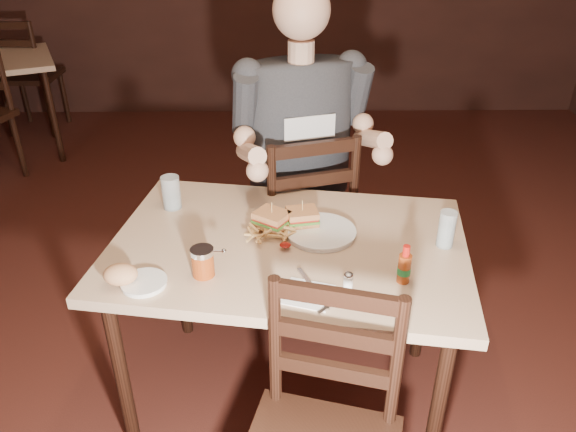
{
  "coord_description": "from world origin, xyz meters",
  "views": [
    {
      "loc": [
        0.16,
        -1.78,
        1.85
      ],
      "look_at": [
        0.18,
        -0.04,
        0.85
      ],
      "focal_mm": 35.0,
      "sensor_mm": 36.0,
      "label": 1
    }
  ],
  "objects_px": {
    "dinner_plate": "(321,233)",
    "hot_sauce": "(405,264)",
    "chair_far": "(298,221)",
    "glass_right": "(447,229)",
    "syrup_dispenser": "(203,262)",
    "side_plate": "(144,284)",
    "diner": "(304,116)",
    "main_table": "(288,260)",
    "bg_chair_far": "(30,75)",
    "glass_left": "(171,192)"
  },
  "relations": [
    {
      "from": "main_table",
      "to": "bg_chair_far",
      "type": "relative_size",
      "value": 1.41
    },
    {
      "from": "bg_chair_far",
      "to": "dinner_plate",
      "type": "xyz_separation_m",
      "value": [
        2.3,
        -3.09,
        0.29
      ]
    },
    {
      "from": "chair_far",
      "to": "glass_left",
      "type": "xyz_separation_m",
      "value": [
        -0.51,
        -0.36,
        0.34
      ]
    },
    {
      "from": "dinner_plate",
      "to": "hot_sauce",
      "type": "relative_size",
      "value": 1.86
    },
    {
      "from": "dinner_plate",
      "to": "hot_sauce",
      "type": "distance_m",
      "value": 0.38
    },
    {
      "from": "bg_chair_far",
      "to": "glass_left",
      "type": "relative_size",
      "value": 7.38
    },
    {
      "from": "diner",
      "to": "syrup_dispenser",
      "type": "distance_m",
      "value": 0.86
    },
    {
      "from": "main_table",
      "to": "hot_sauce",
      "type": "xyz_separation_m",
      "value": [
        0.36,
        -0.24,
        0.14
      ]
    },
    {
      "from": "diner",
      "to": "hot_sauce",
      "type": "bearing_deg",
      "value": -86.12
    },
    {
      "from": "bg_chair_far",
      "to": "hot_sauce",
      "type": "distance_m",
      "value": 4.25
    },
    {
      "from": "glass_left",
      "to": "hot_sauce",
      "type": "distance_m",
      "value": 0.96
    },
    {
      "from": "dinner_plate",
      "to": "diner",
      "type": "bearing_deg",
      "value": 95.21
    },
    {
      "from": "syrup_dispenser",
      "to": "side_plate",
      "type": "xyz_separation_m",
      "value": [
        -0.18,
        -0.05,
        -0.04
      ]
    },
    {
      "from": "dinner_plate",
      "to": "bg_chair_far",
      "type": "bearing_deg",
      "value": 126.68
    },
    {
      "from": "diner",
      "to": "glass_right",
      "type": "bearing_deg",
      "value": -67.22
    },
    {
      "from": "chair_far",
      "to": "syrup_dispenser",
      "type": "height_order",
      "value": "chair_far"
    },
    {
      "from": "chair_far",
      "to": "glass_right",
      "type": "distance_m",
      "value": 0.88
    },
    {
      "from": "dinner_plate",
      "to": "glass_left",
      "type": "bearing_deg",
      "value": 159.62
    },
    {
      "from": "bg_chair_far",
      "to": "glass_left",
      "type": "bearing_deg",
      "value": 122.59
    },
    {
      "from": "diner",
      "to": "dinner_plate",
      "type": "bearing_deg",
      "value": -100.85
    },
    {
      "from": "diner",
      "to": "hot_sauce",
      "type": "height_order",
      "value": "diner"
    },
    {
      "from": "glass_right",
      "to": "side_plate",
      "type": "xyz_separation_m",
      "value": [
        -1.01,
        -0.22,
        -0.06
      ]
    },
    {
      "from": "glass_right",
      "to": "hot_sauce",
      "type": "bearing_deg",
      "value": -131.75
    },
    {
      "from": "bg_chair_far",
      "to": "hot_sauce",
      "type": "relative_size",
      "value": 7.27
    },
    {
      "from": "hot_sauce",
      "to": "side_plate",
      "type": "xyz_separation_m",
      "value": [
        -0.82,
        -0.01,
        -0.06
      ]
    },
    {
      "from": "dinner_plate",
      "to": "chair_far",
      "type": "bearing_deg",
      "value": 96.24
    },
    {
      "from": "bg_chair_far",
      "to": "glass_right",
      "type": "distance_m",
      "value": 4.2
    },
    {
      "from": "hot_sauce",
      "to": "side_plate",
      "type": "distance_m",
      "value": 0.83
    },
    {
      "from": "side_plate",
      "to": "diner",
      "type": "bearing_deg",
      "value": 56.69
    },
    {
      "from": "glass_left",
      "to": "syrup_dispenser",
      "type": "distance_m",
      "value": 0.49
    },
    {
      "from": "hot_sauce",
      "to": "chair_far",
      "type": "bearing_deg",
      "value": 109.7
    },
    {
      "from": "diner",
      "to": "glass_left",
      "type": "bearing_deg",
      "value": -166.1
    },
    {
      "from": "diner",
      "to": "side_plate",
      "type": "xyz_separation_m",
      "value": [
        -0.53,
        -0.81,
        -0.26
      ]
    },
    {
      "from": "bg_chair_far",
      "to": "hot_sauce",
      "type": "bearing_deg",
      "value": 128.6
    },
    {
      "from": "bg_chair_far",
      "to": "glass_left",
      "type": "xyz_separation_m",
      "value": [
        1.73,
        -2.88,
        0.35
      ]
    },
    {
      "from": "dinner_plate",
      "to": "hot_sauce",
      "type": "xyz_separation_m",
      "value": [
        0.24,
        -0.29,
        0.06
      ]
    },
    {
      "from": "hot_sauce",
      "to": "syrup_dispenser",
      "type": "xyz_separation_m",
      "value": [
        -0.64,
        0.04,
        -0.02
      ]
    },
    {
      "from": "chair_far",
      "to": "glass_left",
      "type": "relative_size",
      "value": 7.42
    },
    {
      "from": "main_table",
      "to": "hot_sauce",
      "type": "height_order",
      "value": "hot_sauce"
    },
    {
      "from": "chair_far",
      "to": "syrup_dispenser",
      "type": "relative_size",
      "value": 9.83
    },
    {
      "from": "bg_chair_far",
      "to": "glass_right",
      "type": "bearing_deg",
      "value": 132.36
    },
    {
      "from": "chair_far",
      "to": "side_plate",
      "type": "height_order",
      "value": "chair_far"
    },
    {
      "from": "glass_left",
      "to": "glass_right",
      "type": "relative_size",
      "value": 0.99
    },
    {
      "from": "main_table",
      "to": "glass_right",
      "type": "height_order",
      "value": "glass_right"
    },
    {
      "from": "diner",
      "to": "side_plate",
      "type": "height_order",
      "value": "diner"
    },
    {
      "from": "bg_chair_far",
      "to": "glass_left",
      "type": "distance_m",
      "value": 3.38
    },
    {
      "from": "bg_chair_far",
      "to": "hot_sauce",
      "type": "height_order",
      "value": "bg_chair_far"
    },
    {
      "from": "syrup_dispenser",
      "to": "dinner_plate",
      "type": "bearing_deg",
      "value": 40.78
    },
    {
      "from": "diner",
      "to": "side_plate",
      "type": "relative_size",
      "value": 7.47
    },
    {
      "from": "main_table",
      "to": "hot_sauce",
      "type": "relative_size",
      "value": 10.22
    }
  ]
}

